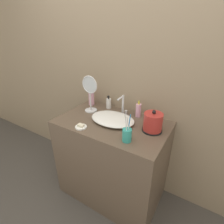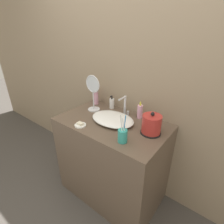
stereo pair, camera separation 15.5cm
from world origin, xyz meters
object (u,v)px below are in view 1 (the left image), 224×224
Objects in this scene: shampoo_bottle at (91,97)px; mouthwash_bottle at (138,110)px; toothbrush_cup at (127,135)px; lotion_bottle at (109,103)px; vanity_mirror at (90,92)px; faucet at (123,104)px; electric_kettle at (153,123)px.

shampoo_bottle reaches higher than mouthwash_bottle.
toothbrush_cup is 0.77m from shampoo_bottle.
vanity_mirror is at bearing -128.85° from lotion_bottle.
mouthwash_bottle is (0.15, 0.03, -0.03)m from faucet.
shampoo_bottle is (-0.41, 0.02, -0.02)m from faucet.
faucet is 1.36× the size of lotion_bottle.
faucet is at bearing -3.34° from shampoo_bottle.
shampoo_bottle is at bearing -174.58° from lotion_bottle.
faucet is 0.39m from electric_kettle.
toothbrush_cup reaches higher than electric_kettle.
shampoo_bottle is 0.56m from mouthwash_bottle.
shampoo_bottle is 0.20m from vanity_mirror.
lotion_bottle is at bearing 167.22° from faucet.
electric_kettle reaches higher than mouthwash_bottle.
toothbrush_cup reaches higher than shampoo_bottle.
faucet and electric_kettle have the same top height.
vanity_mirror is (0.09, -0.13, 0.12)m from shampoo_bottle.
toothbrush_cup is at bearing -26.68° from vanity_mirror.
faucet is 0.83× the size of toothbrush_cup.
vanity_mirror reaches higher than toothbrush_cup.
vanity_mirror is at bearing -55.08° from shampoo_bottle.
faucet is at bearing 18.73° from vanity_mirror.
toothbrush_cup is at bearing -44.64° from lotion_bottle.
vanity_mirror is (-0.47, -0.14, 0.14)m from mouthwash_bottle.
lotion_bottle is 0.77× the size of shampoo_bottle.
shampoo_bottle is at bearing 176.66° from faucet.
vanity_mirror is (-0.31, -0.11, 0.10)m from faucet.
faucet reaches higher than mouthwash_bottle.
shampoo_bottle is (-0.21, -0.02, 0.03)m from lotion_bottle.
shampoo_bottle is (-0.65, 0.41, 0.03)m from toothbrush_cup.
toothbrush_cup is 1.33× the size of mouthwash_bottle.
vanity_mirror reaches higher than mouthwash_bottle.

